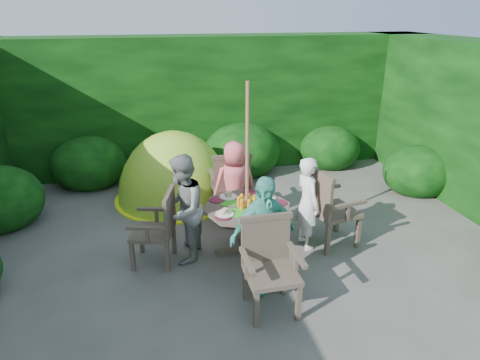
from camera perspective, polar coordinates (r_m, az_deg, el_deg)
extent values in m
plane|color=#4D4A45|center=(5.29, 1.96, -12.09)|extent=(60.00, 60.00, 0.00)
cube|color=black|center=(8.49, -4.70, 10.24)|extent=(9.00, 1.00, 2.50)
cylinder|color=#40342A|center=(5.52, 0.90, -6.74)|extent=(0.11, 0.11, 0.62)
cube|color=#40342A|center=(5.66, 0.88, -9.24)|extent=(0.82, 0.10, 0.05)
cube|color=#40342A|center=(5.66, 0.88, -9.24)|extent=(0.10, 0.82, 0.05)
cylinder|color=#40342A|center=(5.37, 0.92, -3.67)|extent=(1.14, 1.14, 0.04)
cylinder|color=green|center=(5.18, -0.85, -4.43)|extent=(0.25, 0.25, 0.00)
cylinder|color=green|center=(5.26, 3.44, -4.04)|extent=(0.25, 0.25, 0.00)
cylinder|color=green|center=(5.47, -1.50, -2.94)|extent=(0.25, 0.25, 0.00)
cylinder|color=green|center=(5.55, 2.57, -2.59)|extent=(0.25, 0.25, 0.00)
cylinder|color=green|center=(5.36, 0.92, -3.48)|extent=(0.25, 0.25, 0.00)
cylinder|color=white|center=(5.59, 3.67, -2.35)|extent=(0.23, 0.23, 0.01)
cylinder|color=white|center=(5.61, -1.59, -2.22)|extent=(0.23, 0.23, 0.01)
cylinder|color=white|center=(5.15, -2.07, -4.56)|extent=(0.23, 0.23, 0.01)
cylinder|color=white|center=(5.13, 3.68, -4.70)|extent=(0.23, 0.23, 0.01)
cylinder|color=#B60C32|center=(5.46, 5.22, -3.03)|extent=(0.20, 0.20, 0.01)
cylinder|color=#B60C32|center=(5.74, 1.32, -1.65)|extent=(0.20, 0.20, 0.01)
cylinder|color=#B60C32|center=(5.52, -3.06, -2.65)|extent=(0.20, 0.20, 0.01)
cylinder|color=#B60C32|center=(5.09, -2.21, -4.91)|extent=(0.20, 0.20, 0.01)
cylinder|color=#B60C32|center=(5.04, 3.34, -5.18)|extent=(0.20, 0.20, 0.01)
cylinder|color=#549B3B|center=(5.43, 2.88, -2.82)|extent=(0.16, 0.16, 0.05)
cylinder|color=brown|center=(5.19, 0.95, 0.95)|extent=(0.04, 0.04, 2.20)
cube|color=#40342A|center=(5.79, 12.41, -4.09)|extent=(0.64, 0.66, 0.05)
cube|color=#40342A|center=(5.87, 15.47, -6.66)|extent=(0.06, 0.06, 0.45)
cube|color=#40342A|center=(6.20, 12.78, -4.79)|extent=(0.06, 0.06, 0.45)
cube|color=#40342A|center=(5.61, 11.60, -7.70)|extent=(0.06, 0.06, 0.45)
cube|color=#40342A|center=(5.95, 9.02, -5.67)|extent=(0.06, 0.06, 0.45)
cube|color=#40342A|center=(5.53, 10.45, -1.87)|extent=(0.15, 0.56, 0.54)
cube|color=#40342A|center=(5.50, 14.27, -3.22)|extent=(0.54, 0.16, 0.04)
cube|color=#40342A|center=(5.91, 11.02, -1.13)|extent=(0.54, 0.16, 0.04)
cube|color=#40342A|center=(5.37, -11.58, -6.85)|extent=(0.59, 0.61, 0.05)
cube|color=#40342A|center=(5.70, -13.01, -7.60)|extent=(0.06, 0.06, 0.40)
cube|color=#40342A|center=(5.35, -14.15, -9.81)|extent=(0.06, 0.06, 0.40)
cube|color=#40342A|center=(5.61, -8.80, -7.80)|extent=(0.06, 0.06, 0.40)
cube|color=#40342A|center=(5.25, -9.66, -10.07)|extent=(0.06, 0.06, 0.40)
cube|color=#40342A|center=(5.20, -9.32, -4.45)|extent=(0.16, 0.49, 0.48)
cube|color=#40342A|center=(5.50, -11.13, -3.85)|extent=(0.48, 0.17, 0.04)
cube|color=#40342A|center=(5.07, -12.38, -6.29)|extent=(0.48, 0.17, 0.04)
cube|color=#40342A|center=(6.51, -1.34, -0.80)|extent=(0.56, 0.54, 0.05)
cube|color=#40342A|center=(6.84, 0.27, -1.70)|extent=(0.05, 0.05, 0.43)
cube|color=#40342A|center=(6.78, -3.52, -1.97)|extent=(0.05, 0.05, 0.43)
cube|color=#40342A|center=(6.43, 1.01, -3.30)|extent=(0.05, 0.05, 0.43)
cube|color=#40342A|center=(6.36, -3.03, -3.61)|extent=(0.05, 0.05, 0.43)
cube|color=#40342A|center=(6.17, -1.00, 0.72)|extent=(0.54, 0.06, 0.52)
cube|color=#40342A|center=(6.47, 1.00, 1.06)|extent=(0.07, 0.52, 0.04)
cube|color=#40342A|center=(6.40, -3.74, 0.75)|extent=(0.07, 0.52, 0.04)
cube|color=#40342A|center=(4.48, 4.25, -12.44)|extent=(0.53, 0.51, 0.05)
cube|color=#40342A|center=(4.39, 2.18, -16.80)|extent=(0.05, 0.05, 0.42)
cube|color=#40342A|center=(4.51, 7.82, -15.86)|extent=(0.05, 0.05, 0.42)
cube|color=#40342A|center=(4.73, 0.73, -13.55)|extent=(0.05, 0.05, 0.42)
cube|color=#40342A|center=(4.84, 5.94, -12.79)|extent=(0.05, 0.05, 0.42)
cube|color=#40342A|center=(4.53, 3.43, -7.95)|extent=(0.52, 0.05, 0.50)
cube|color=#40342A|center=(4.31, 0.95, -10.72)|extent=(0.06, 0.50, 0.04)
cube|color=#40342A|center=(4.45, 7.58, -9.80)|extent=(0.06, 0.50, 0.04)
imported|color=white|center=(5.59, 8.96, -3.06)|extent=(0.35, 0.49, 1.24)
imported|color=gray|center=(5.25, -7.65, -3.92)|extent=(0.68, 0.78, 1.37)
imported|color=#E55E66|center=(6.09, -0.71, -0.55)|extent=(0.63, 0.43, 1.26)
imported|color=#4FB9A2|center=(4.66, 3.07, -7.36)|extent=(0.86, 0.53, 1.36)
ellipsoid|color=#86CD27|center=(7.28, -8.58, -2.32)|extent=(2.32, 2.32, 2.27)
ellipsoid|color=black|center=(6.72, -9.75, -4.54)|extent=(0.71, 0.51, 0.78)
cylinder|color=#F9FF1A|center=(7.27, -8.59, -2.22)|extent=(1.99, 1.99, 0.03)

